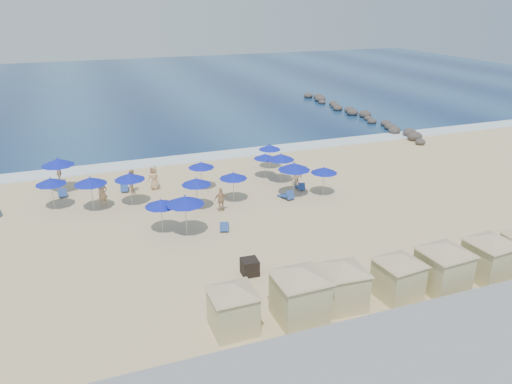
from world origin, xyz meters
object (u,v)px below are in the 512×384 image
at_px(cabana_4, 444,260).
at_px(umbrella_6, 185,200).
at_px(beachgoer_0, 103,194).
at_px(cabana_3, 399,270).
at_px(umbrella_5, 196,182).
at_px(umbrella_0, 51,181).
at_px(rock_jetty, 357,114).
at_px(umbrella_3, 161,203).
at_px(umbrella_4, 130,176).
at_px(trash_bin, 250,267).
at_px(umbrella_7, 201,165).
at_px(umbrella_13, 294,166).
at_px(umbrella_9, 270,147).
at_px(beachgoer_4, 154,178).
at_px(beachgoer_1, 133,181).
at_px(umbrella_10, 265,156).
at_px(umbrella_12, 281,157).
at_px(cabana_1, 300,286).
at_px(cabana_5, 490,250).
at_px(beachgoer_5, 59,173).
at_px(umbrella_2, 58,162).
at_px(cabana_0, 233,301).
at_px(cabana_2, 343,278).
at_px(umbrella_1, 90,181).
at_px(beachgoer_3, 296,175).
at_px(umbrella_11, 324,170).
at_px(umbrella_8, 233,176).

height_order(cabana_4, umbrella_6, cabana_4).
bearing_deg(beachgoer_0, umbrella_6, -71.73).
relative_size(cabana_3, umbrella_5, 1.76).
bearing_deg(umbrella_0, umbrella_6, -43.42).
bearing_deg(rock_jetty, umbrella_6, -137.82).
distance_m(rock_jetty, umbrella_3, 36.77).
xyz_separation_m(umbrella_4, umbrella_5, (4.13, -2.40, -0.08)).
bearing_deg(trash_bin, cabana_4, -26.14).
height_order(umbrella_7, umbrella_13, umbrella_13).
relative_size(umbrella_9, beachgoer_4, 1.16).
xyz_separation_m(beachgoer_0, beachgoer_1, (2.32, 2.00, -0.04)).
bearing_deg(cabana_3, beachgoer_4, 114.45).
bearing_deg(beachgoer_1, umbrella_7, -108.40).
xyz_separation_m(umbrella_10, umbrella_12, (0.74, -1.46, 0.30)).
bearing_deg(cabana_4, umbrella_0, 135.79).
xyz_separation_m(trash_bin, cabana_1, (0.79, -4.44, 1.26)).
bearing_deg(cabana_5, umbrella_12, 104.71).
bearing_deg(beachgoer_5, cabana_1, -163.49).
distance_m(umbrella_10, beachgoer_4, 8.90).
bearing_deg(umbrella_5, umbrella_2, 142.24).
distance_m(umbrella_13, beachgoer_5, 18.46).
bearing_deg(umbrella_4, umbrella_3, -76.98).
relative_size(umbrella_2, beachgoer_5, 1.60).
height_order(cabana_0, beachgoer_1, cabana_0).
distance_m(umbrella_4, beachgoer_4, 3.39).
xyz_separation_m(cabana_2, umbrella_3, (-6.47, 10.91, 0.47)).
relative_size(cabana_3, umbrella_9, 1.91).
distance_m(rock_jetty, trash_bin, 39.10).
relative_size(cabana_2, umbrella_9, 1.95).
height_order(umbrella_1, beachgoer_3, umbrella_1).
bearing_deg(umbrella_10, cabana_2, -100.08).
relative_size(trash_bin, umbrella_0, 0.37).
bearing_deg(cabana_4, umbrella_1, 133.62).
distance_m(umbrella_2, beachgoer_4, 7.07).
bearing_deg(umbrella_11, beachgoer_4, 154.17).
distance_m(umbrella_1, beachgoer_3, 15.05).
relative_size(trash_bin, cabana_5, 0.20).
bearing_deg(umbrella_1, umbrella_13, -10.36).
xyz_separation_m(umbrella_11, umbrella_13, (-2.21, 0.46, 0.40)).
relative_size(cabana_0, umbrella_10, 1.97).
bearing_deg(cabana_1, umbrella_6, 105.55).
bearing_deg(beachgoer_3, cabana_1, 48.98).
height_order(umbrella_2, umbrella_7, umbrella_2).
relative_size(cabana_4, umbrella_11, 2.04).
relative_size(umbrella_4, umbrella_7, 1.08).
height_order(cabana_5, umbrella_12, cabana_5).
bearing_deg(beachgoer_5, beachgoer_4, -127.87).
distance_m(umbrella_8, beachgoer_5, 14.38).
height_order(cabana_2, umbrella_9, cabana_2).
bearing_deg(umbrella_8, umbrella_0, 165.44).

